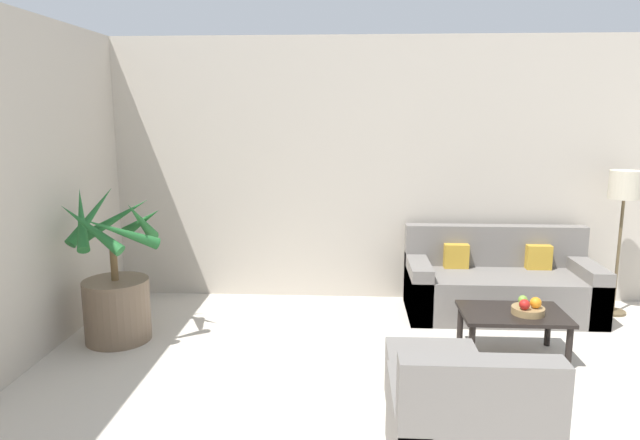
{
  "coord_description": "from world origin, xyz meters",
  "views": [
    {
      "loc": [
        -1.13,
        0.9,
        1.94
      ],
      "look_at": [
        -1.4,
        5.87,
        1.0
      ],
      "focal_mm": 32.0,
      "sensor_mm": 36.0,
      "label": 1
    }
  ],
  "objects": [
    {
      "name": "floor_lamp",
      "position": [
        1.45,
        6.39,
        1.17
      ],
      "size": [
        0.29,
        0.29,
        1.41
      ],
      "color": "brown",
      "rests_on": "ground_plane"
    },
    {
      "name": "ottoman",
      "position": [
        -0.58,
        4.46,
        0.2
      ],
      "size": [
        0.6,
        0.44,
        0.4
      ],
      "color": "slate",
      "rests_on": "ground_plane"
    },
    {
      "name": "apple_green",
      "position": [
        0.25,
        5.34,
        0.47
      ],
      "size": [
        0.08,
        0.08,
        0.08
      ],
      "color": "olive",
      "rests_on": "fruit_bowl"
    },
    {
      "name": "potted_palm",
      "position": [
        -3.13,
        5.47,
        0.43
      ],
      "size": [
        0.82,
        0.9,
        1.34
      ],
      "color": "brown",
      "rests_on": "ground_plane"
    },
    {
      "name": "armchair",
      "position": [
        -0.52,
        3.65,
        0.26
      ],
      "size": [
        0.77,
        0.83,
        0.84
      ],
      "color": "slate",
      "rests_on": "ground_plane"
    },
    {
      "name": "wall_back",
      "position": [
        0.0,
        6.8,
        1.35
      ],
      "size": [
        8.78,
        0.06,
        2.7
      ],
      "color": "#BCB2A3",
      "rests_on": "ground_plane"
    },
    {
      "name": "sofa_loveseat",
      "position": [
        0.33,
        6.32,
        0.28
      ],
      "size": [
        1.79,
        0.8,
        0.83
      ],
      "color": "slate",
      "rests_on": "ground_plane"
    },
    {
      "name": "fruit_bowl",
      "position": [
        0.28,
        5.27,
        0.4
      ],
      "size": [
        0.25,
        0.25,
        0.06
      ],
      "color": "#997A4C",
      "rests_on": "coffee_table"
    },
    {
      "name": "coffee_table",
      "position": [
        0.18,
        5.31,
        0.32
      ],
      "size": [
        0.82,
        0.56,
        0.37
      ],
      "color": "black",
      "rests_on": "ground_plane"
    },
    {
      "name": "orange_fruit",
      "position": [
        0.33,
        5.25,
        0.47
      ],
      "size": [
        0.09,
        0.09,
        0.09
      ],
      "color": "orange",
      "rests_on": "fruit_bowl"
    },
    {
      "name": "apple_red",
      "position": [
        0.23,
        5.21,
        0.47
      ],
      "size": [
        0.08,
        0.08,
        0.08
      ],
      "color": "red",
      "rests_on": "fruit_bowl"
    }
  ]
}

